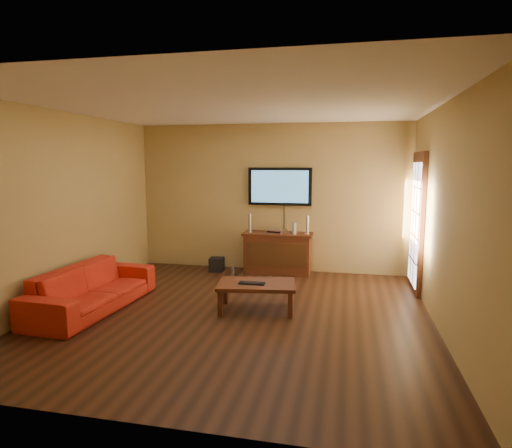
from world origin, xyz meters
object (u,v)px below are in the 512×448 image
(media_console, at_px, (278,253))
(keyboard, at_px, (252,283))
(game_console, at_px, (294,228))
(television, at_px, (280,186))
(av_receiver, at_px, (276,231))
(bottle, at_px, (233,270))
(subwoofer, at_px, (217,264))
(sofa, at_px, (92,281))
(speaker_right, at_px, (307,226))
(speaker_left, at_px, (250,224))
(coffee_table, at_px, (257,286))

(media_console, distance_m, keyboard, 2.12)
(keyboard, bearing_deg, game_console, 81.66)
(television, xyz_separation_m, keyboard, (-0.00, -2.32, -1.17))
(av_receiver, xyz_separation_m, bottle, (-0.73, -0.29, -0.69))
(game_console, bearing_deg, subwoofer, 162.77)
(subwoofer, bearing_deg, television, 10.71)
(sofa, relative_size, speaker_right, 6.17)
(media_console, height_order, speaker_left, speaker_left)
(av_receiver, bearing_deg, speaker_left, -166.01)
(coffee_table, relative_size, speaker_left, 3.25)
(speaker_right, distance_m, subwoofer, 1.83)
(coffee_table, distance_m, subwoofer, 2.29)
(speaker_right, relative_size, av_receiver, 1.06)
(sofa, xyz_separation_m, av_receiver, (2.13, 2.44, 0.38))
(coffee_table, distance_m, av_receiver, 2.07)
(media_console, relative_size, speaker_left, 3.67)
(speaker_left, xyz_separation_m, game_console, (0.82, -0.01, -0.06))
(media_console, bearing_deg, bottle, -156.56)
(coffee_table, bearing_deg, bottle, 114.99)
(media_console, xyz_separation_m, coffee_table, (0.05, -2.06, -0.04))
(keyboard, bearing_deg, av_receiver, 90.63)
(speaker_left, distance_m, subwoofer, 0.99)
(television, bearing_deg, bottle, -145.13)
(media_console, bearing_deg, game_console, -6.26)
(bottle, bearing_deg, sofa, -123.09)
(media_console, distance_m, speaker_left, 0.73)
(coffee_table, bearing_deg, speaker_left, 105.48)
(av_receiver, height_order, bottle, av_receiver)
(coffee_table, xyz_separation_m, speaker_left, (-0.57, 2.04, 0.56))
(speaker_right, bearing_deg, av_receiver, -177.35)
(av_receiver, bearing_deg, television, 99.57)
(television, distance_m, av_receiver, 0.83)
(speaker_left, bearing_deg, subwoofer, -171.63)
(sofa, distance_m, av_receiver, 3.25)
(sofa, bearing_deg, television, -35.95)
(sofa, bearing_deg, bottle, -30.16)
(av_receiver, bearing_deg, subwoofer, -160.40)
(bottle, bearing_deg, speaker_left, 51.86)
(speaker_right, bearing_deg, keyboard, -104.15)
(av_receiver, xyz_separation_m, subwoofer, (-1.10, -0.08, -0.65))
(television, relative_size, game_console, 5.70)
(coffee_table, bearing_deg, sofa, -169.46)
(bottle, height_order, keyboard, keyboard)
(coffee_table, height_order, bottle, coffee_table)
(media_console, distance_m, speaker_right, 0.74)
(television, xyz_separation_m, sofa, (-2.15, -2.67, -1.17))
(media_console, relative_size, sofa, 0.62)
(television, relative_size, speaker_left, 3.41)
(sofa, relative_size, speaker_left, 5.95)
(television, height_order, bottle, television)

